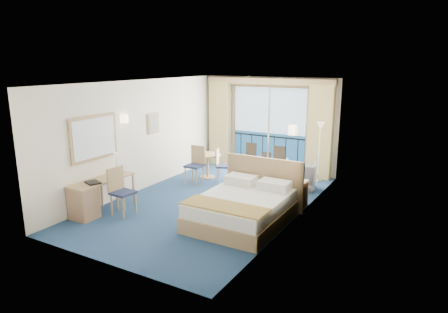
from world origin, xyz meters
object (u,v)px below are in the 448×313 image
floor_lamp (320,137)px  round_table (207,160)px  nightstand (296,193)px  table_chair_a (221,163)px  table_chair_b (196,162)px  desk (88,199)px  desk_chair (120,188)px  bed (243,207)px  armchair (300,175)px

floor_lamp → round_table: size_ratio=2.18×
nightstand → table_chair_a: size_ratio=0.67×
table_chair_b → table_chair_a: bearing=36.6°
desk → table_chair_a: (1.12, 3.50, 0.11)m
desk → table_chair_a: 3.68m
round_table → nightstand: bearing=-17.7°
desk → desk_chair: size_ratio=1.50×
nightstand → floor_lamp: size_ratio=0.36×
round_table → table_chair_b: bearing=-91.8°
floor_lamp → nightstand: bearing=-86.9°
desk_chair → round_table: (0.15, 3.18, -0.06)m
bed → round_table: 3.26m
desk_chair → table_chair_a: (0.66, 3.06, -0.07)m
nightstand → floor_lamp: 2.23m
nightstand → desk_chair: (-3.03, -2.26, 0.27)m
round_table → desk: bearing=-99.6°
floor_lamp → table_chair_b: floor_lamp is taller
bed → desk: bearing=-155.5°
floor_lamp → desk: bearing=-125.5°
floor_lamp → desk: (-3.38, -4.74, -0.83)m
nightstand → desk_chair: bearing=-143.2°
nightstand → desk: (-3.49, -2.71, 0.10)m
bed → armchair: size_ratio=2.74×
desk_chair → table_chair_b: bearing=0.8°
armchair → desk_chair: (-2.68, -3.51, 0.21)m
floor_lamp → bed: bearing=-98.0°
bed → table_chair_a: bearing=129.2°
nightstand → table_chair_b: (-2.89, 0.39, 0.26)m
desk_chair → table_chair_b: desk_chair is taller
desk_chair → table_chair_b: 2.65m
armchair → floor_lamp: floor_lamp is taller
bed → nightstand: bearing=67.0°
round_table → table_chair_a: size_ratio=0.84×
bed → table_chair_b: (-2.30, 1.78, 0.24)m
desk_chair → armchair: bearing=-33.7°
desk_chair → desk: bearing=137.9°
armchair → desk: armchair is taller
table_chair_a → desk: bearing=141.0°
desk → nightstand: bearing=37.9°
floor_lamp → table_chair_a: floor_lamp is taller
bed → floor_lamp: (0.48, 3.42, 0.90)m
round_table → table_chair_b: 0.53m
bed → desk_chair: bed is taller
nightstand → round_table: bearing=162.3°
bed → desk: size_ratio=1.42×
desk → desk_chair: bearing=44.1°
table_chair_a → armchair: bearing=-98.5°
bed → round_table: (-2.29, 2.31, 0.19)m
table_chair_a → nightstand: bearing=-129.8°
desk → table_chair_a: size_ratio=1.71×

